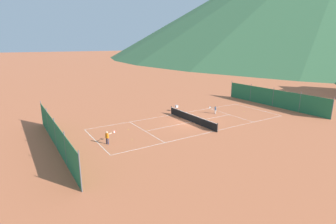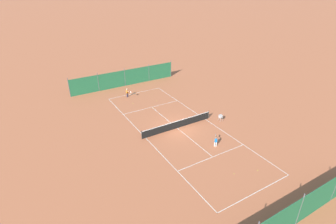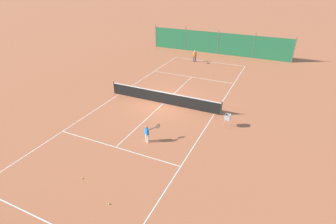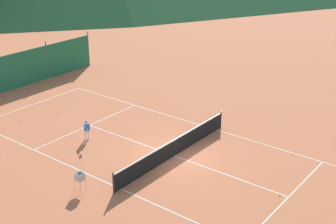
{
  "view_description": "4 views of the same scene",
  "coord_description": "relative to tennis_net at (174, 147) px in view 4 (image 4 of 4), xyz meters",
  "views": [
    {
      "loc": [
        24.33,
        -18.89,
        9.35
      ],
      "look_at": [
        -1.76,
        -2.31,
        1.21
      ],
      "focal_mm": 28.0,
      "sensor_mm": 36.0,
      "label": 1
    },
    {
      "loc": [
        14.35,
        21.88,
        15.64
      ],
      "look_at": [
        -0.08,
        -2.25,
        1.08
      ],
      "focal_mm": 28.0,
      "sensor_mm": 36.0,
      "label": 2
    },
    {
      "loc": [
        -8.02,
        16.44,
        9.0
      ],
      "look_at": [
        -1.54,
        2.46,
        0.77
      ],
      "focal_mm": 28.0,
      "sensor_mm": 36.0,
      "label": 3
    },
    {
      "loc": [
        -17.39,
        -13.06,
        11.53
      ],
      "look_at": [
        1.77,
        1.79,
        1.45
      ],
      "focal_mm": 50.0,
      "sensor_mm": 36.0,
      "label": 4
    }
  ],
  "objects": [
    {
      "name": "tennis_net",
      "position": [
        0.0,
        0.0,
        0.0
      ],
      "size": [
        9.18,
        0.08,
        1.06
      ],
      "color": "#2D2D2D",
      "rests_on": "ground"
    },
    {
      "name": "tennis_ball_service_box",
      "position": [
        -1.46,
        -7.73,
        -0.47
      ],
      "size": [
        0.07,
        0.07,
        0.07
      ],
      "primitive_type": "sphere",
      "color": "#CCE033",
      "rests_on": "ground"
    },
    {
      "name": "ground_plane",
      "position": [
        0.0,
        0.0,
        -0.5
      ],
      "size": [
        600.0,
        600.0,
        0.0
      ],
      "primitive_type": "plane",
      "color": "#B7603D"
    },
    {
      "name": "ball_hopper",
      "position": [
        -5.29,
        1.36,
        0.16
      ],
      "size": [
        0.36,
        0.36,
        0.89
      ],
      "color": "#B7B7BC",
      "rests_on": "ground"
    },
    {
      "name": "tennis_ball_by_net_right",
      "position": [
        -0.12,
        -6.03,
        -0.47
      ],
      "size": [
        0.07,
        0.07,
        0.07
      ],
      "primitive_type": "sphere",
      "color": "#CCE033",
      "rests_on": "ground"
    },
    {
      "name": "player_far_service",
      "position": [
        -1.42,
        5.08,
        0.15
      ],
      "size": [
        0.71,
        0.84,
        1.11
      ],
      "color": "white",
      "rests_on": "ground"
    },
    {
      "name": "court_line_markings",
      "position": [
        0.0,
        0.0,
        -0.5
      ],
      "size": [
        8.25,
        23.85,
        0.01
      ],
      "color": "white",
      "rests_on": "ground"
    },
    {
      "name": "tennis_ball_near_corner",
      "position": [
        -0.03,
        9.3,
        -0.47
      ],
      "size": [
        0.07,
        0.07,
        0.07
      ],
      "primitive_type": "sphere",
      "color": "#CCE033",
      "rests_on": "ground"
    },
    {
      "name": "tennis_ball_alley_right",
      "position": [
        -2.21,
        10.07,
        -0.47
      ],
      "size": [
        0.07,
        0.07,
        0.07
      ],
      "primitive_type": "sphere",
      "color": "#CCE033",
      "rests_on": "ground"
    }
  ]
}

